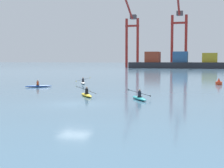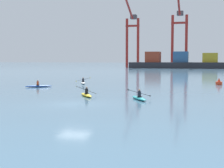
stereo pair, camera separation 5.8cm
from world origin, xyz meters
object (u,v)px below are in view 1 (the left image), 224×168
Objects in this scene: kayak_white at (83,82)px; kayak_yellow at (86,95)px; channel_buoy at (219,82)px; gantry_crane_west at (132,33)px; container_barge at (180,63)px; kayak_blue at (38,86)px; kayak_teal at (139,98)px; gantry_crane_west_mid at (179,32)px.

kayak_white is 1.07× the size of kayak_yellow.
channel_buoy is at bearing 55.14° from kayak_yellow.
gantry_crane_west is 9.86× the size of kayak_yellow.
container_barge reaches higher than kayak_white.
gantry_crane_west reaches higher than kayak_blue.
kayak_teal is 5.58m from kayak_yellow.
channel_buoy is at bearing -82.85° from container_barge.
channel_buoy is at bearing 69.21° from kayak_teal.
channel_buoy is (11.74, -93.57, -2.03)m from container_barge.
kayak_white is at bearing -171.77° from channel_buoy.
channel_buoy is (12.90, -101.79, -15.71)m from gantry_crane_west_mid.
gantry_crane_west is 31.13× the size of channel_buoy.
kayak_blue is (11.96, -113.07, -15.83)m from gantry_crane_west.
gantry_crane_west is 114.80m from kayak_blue.
gantry_crane_west_mid is at bearing 98.01° from container_barge.
container_barge is 112.27m from kayak_yellow.
gantry_crane_west_mid is 113.57m from kayak_blue.
kayak_white is 17.09m from kayak_yellow.
gantry_crane_west_mid is 105.98m from kayak_white.
container_barge is 12.68× the size of kayak_white.
kayak_yellow is (-0.11, -120.47, -15.90)m from gantry_crane_west_mid.
kayak_yellow is at bearing -41.15° from kayak_blue.
container_barge is at bearing 89.35° from kayak_yellow.
channel_buoy is 19.52m from kayak_white.
gantry_crane_west_mid is 9.29× the size of kayak_white.
gantry_crane_west_mid is (21.72, -1.04, 0.07)m from gantry_crane_west.
kayak_white is (-6.42, -104.59, -15.90)m from gantry_crane_west_mid.
kayak_blue is at bearing 138.85° from kayak_yellow.
kayak_blue is at bearing -96.00° from container_barge.
gantry_crane_west is 107.90m from kayak_white.
kayak_blue is 0.97× the size of kayak_teal.
kayak_teal is at bearing -87.90° from container_barge.
container_barge is 28.19m from gantry_crane_west.
kayak_white is at bearing 111.66° from kayak_yellow.
container_barge reaches higher than kayak_blue.
kayak_yellow is at bearing -90.65° from container_barge.
gantry_crane_west reaches higher than kayak_yellow.
gantry_crane_west_mid is 122.90m from kayak_teal.
container_barge is 94.33m from channel_buoy.
container_barge is 13.14× the size of kayak_teal.
gantry_crane_west_mid is 9.63× the size of kayak_teal.
container_barge is at bearing 92.10° from kayak_teal.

